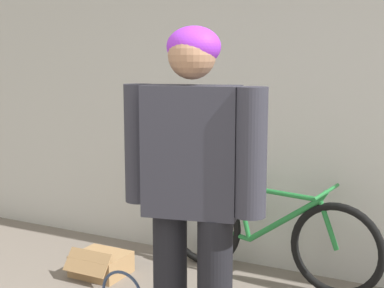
# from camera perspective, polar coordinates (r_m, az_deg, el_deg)

# --- Properties ---
(wall_back) EXTENTS (8.00, 0.07, 2.60)m
(wall_back) POSITION_cam_1_polar(r_m,az_deg,el_deg) (3.77, 15.46, 5.12)
(wall_back) COLOR silver
(wall_back) RESTS_ON ground_plane
(person) EXTENTS (0.72, 0.30, 1.68)m
(person) POSITION_cam_1_polar(r_m,az_deg,el_deg) (2.50, 0.01, -4.15)
(person) COLOR black
(person) RESTS_ON ground_plane
(bicycle) EXTENTS (1.64, 0.46, 0.70)m
(bicycle) POSITION_cam_1_polar(r_m,az_deg,el_deg) (3.81, 7.78, -9.39)
(bicycle) COLOR black
(bicycle) RESTS_ON ground_plane
(cardboard_box) EXTENTS (0.37, 0.37, 0.21)m
(cardboard_box) POSITION_cam_1_polar(r_m,az_deg,el_deg) (3.99, -9.69, -12.50)
(cardboard_box) COLOR #A87F51
(cardboard_box) RESTS_ON ground_plane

